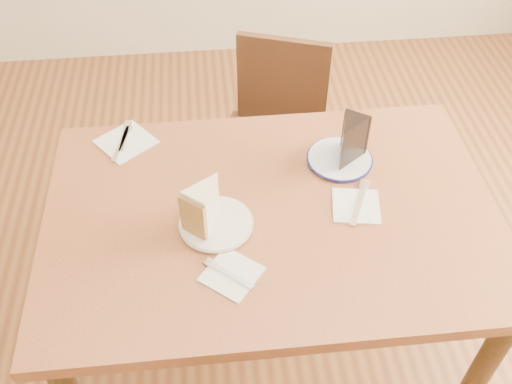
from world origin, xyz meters
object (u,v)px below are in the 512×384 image
object	(u,v)px
carrot_cake	(207,204)
chocolate_cake	(348,144)
plate_navy	(340,159)
table	(271,235)
chair_far	(274,141)
plate_cream	(216,224)

from	to	relation	value
carrot_cake	chocolate_cake	world-z (taller)	chocolate_cake
plate_navy	carrot_cake	bearing A→B (deg)	-152.92
table	chair_far	distance (m)	0.65
plate_cream	chair_far	bearing A→B (deg)	69.90
plate_cream	carrot_cake	distance (m)	0.07
plate_cream	carrot_cake	size ratio (longest dim) A/B	1.60
plate_navy	table	bearing A→B (deg)	-141.39
table	chocolate_cake	bearing A→B (deg)	34.85
plate_cream	carrot_cake	bearing A→B (deg)	150.34
table	plate_cream	world-z (taller)	plate_cream
table	plate_navy	distance (m)	0.30
chair_far	plate_cream	world-z (taller)	chair_far
table	chair_far	size ratio (longest dim) A/B	1.47
chair_far	table	bearing A→B (deg)	101.30
table	chair_far	bearing A→B (deg)	81.72
carrot_cake	plate_navy	bearing A→B (deg)	66.02
table	chocolate_cake	size ratio (longest dim) A/B	9.74
plate_navy	carrot_cake	xyz separation A→B (m)	(-0.39, -0.20, 0.06)
chocolate_cake	carrot_cake	bearing A→B (deg)	59.11
chair_far	plate_navy	xyz separation A→B (m)	(0.13, -0.44, 0.30)
table	chocolate_cake	distance (m)	0.33
plate_cream	plate_navy	distance (m)	0.42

